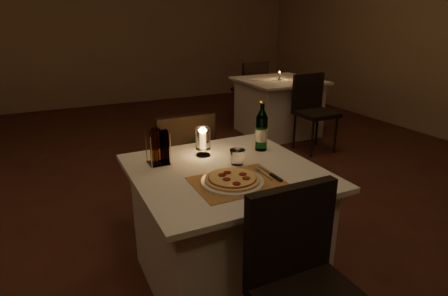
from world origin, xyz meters
name	(u,v)px	position (x,y,z in m)	size (l,w,h in m)	color
floor	(182,266)	(0.00, 0.00, -0.01)	(8.00, 10.00, 0.02)	#472117
wall_back	(76,18)	(0.00, 5.01, 1.50)	(8.00, 0.02, 3.00)	#967657
main_table	(225,227)	(0.19, -0.26, 0.37)	(1.00, 1.00, 0.74)	silver
chair_near	(302,274)	(0.19, -0.98, 0.55)	(0.42, 0.42, 0.90)	black
chair_far	(183,159)	(0.19, 0.45, 0.55)	(0.42, 0.42, 0.90)	black
placemat	(238,182)	(0.17, -0.44, 0.74)	(0.45, 0.34, 0.00)	#B4793E
plate	(232,182)	(0.14, -0.44, 0.75)	(0.32, 0.32, 0.01)	white
pizza	(232,179)	(0.14, -0.44, 0.77)	(0.28, 0.28, 0.02)	#D8B77F
fork	(262,173)	(0.34, -0.41, 0.75)	(0.02, 0.18, 0.00)	silver
knife	(274,176)	(0.37, -0.47, 0.75)	(0.02, 0.22, 0.01)	black
tumbler	(237,157)	(0.29, -0.22, 0.78)	(0.09, 0.09, 0.09)	white
water_bottle	(262,131)	(0.54, -0.07, 0.87)	(0.08, 0.08, 0.31)	#509559
hurricane_candle	(203,140)	(0.17, -0.01, 0.84)	(0.09, 0.09, 0.17)	white
cruet_caddy	(158,148)	(-0.11, -0.03, 0.84)	(0.12, 0.12, 0.21)	white
neighbor_table_right	(278,107)	(2.18, 2.18, 0.37)	(1.00, 1.00, 0.74)	silver
neighbor_chair_ra	(312,105)	(2.18, 1.46, 0.55)	(0.42, 0.42, 0.90)	black
neighbor_chair_rb	(252,85)	(2.18, 2.89, 0.55)	(0.42, 0.42, 0.90)	black
neighbor_candle_right	(279,76)	(2.18, 2.18, 0.79)	(0.03, 0.03, 0.11)	white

